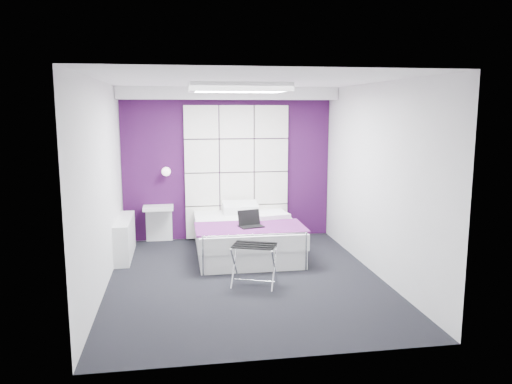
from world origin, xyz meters
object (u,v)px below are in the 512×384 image
at_px(bed, 246,236).
at_px(luggage_rack, 254,265).
at_px(radiator, 125,238).
at_px(nightstand, 158,208).
at_px(laptop, 251,223).
at_px(wall_lamp, 166,171).

height_order(bed, luggage_rack, bed).
distance_m(radiator, nightstand, 0.93).
distance_m(radiator, luggage_rack, 2.36).
distance_m(luggage_rack, laptop, 1.04).
bearing_deg(laptop, luggage_rack, -109.77).
bearing_deg(laptop, bed, 77.68).
bearing_deg(nightstand, laptop, -43.28).
bearing_deg(laptop, nightstand, 122.77).
xyz_separation_m(wall_lamp, laptop, (1.23, -1.34, -0.62)).
distance_m(radiator, laptop, 1.98).
xyz_separation_m(nightstand, luggage_rack, (1.28, -2.27, -0.34)).
bearing_deg(luggage_rack, wall_lamp, 136.72).
bearing_deg(bed, luggage_rack, -93.48).
bearing_deg(luggage_rack, bed, 107.20).
bearing_deg(bed, radiator, 176.10).
bearing_deg(luggage_rack, nightstand, 140.03).
bearing_deg(wall_lamp, bed, -36.07).
bearing_deg(wall_lamp, laptop, -47.40).
relative_size(nightstand, laptop, 1.48).
bearing_deg(wall_lamp, radiator, -130.10).
xyz_separation_m(wall_lamp, luggage_rack, (1.13, -2.31, -0.95)).
relative_size(radiator, nightstand, 2.40).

